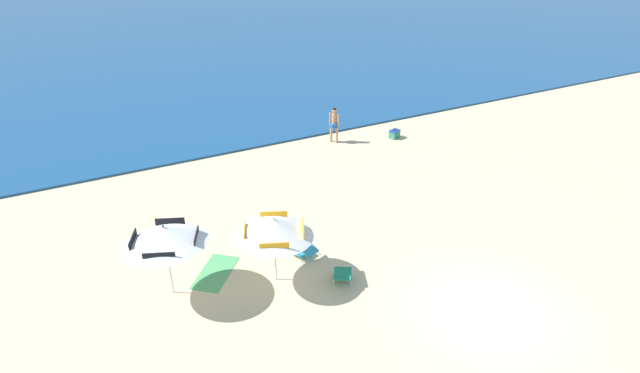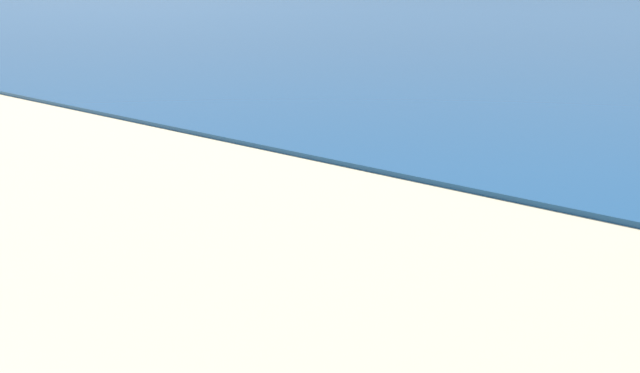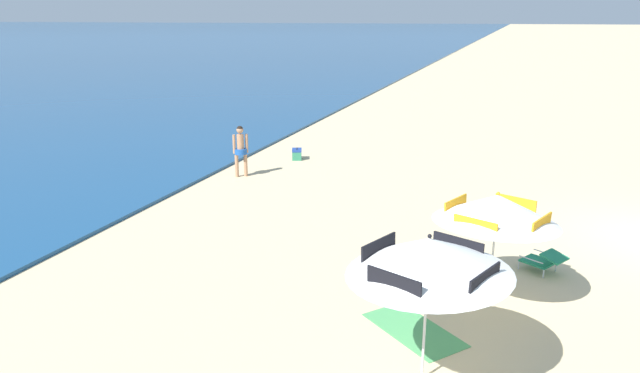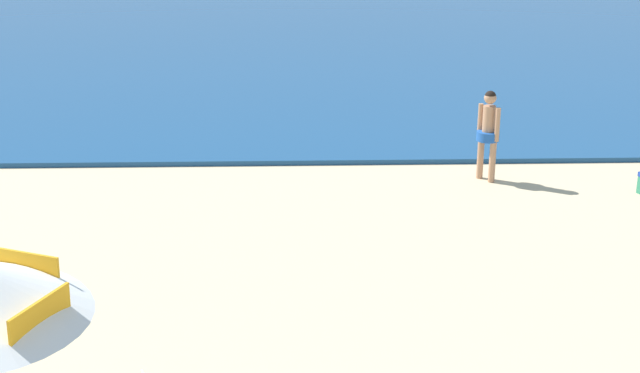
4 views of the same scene
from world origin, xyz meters
name	(u,v)px [view 4 (image 4 of 4)]	position (x,y,z in m)	size (l,w,h in m)	color
person_standing_near_shore	(488,129)	(2.05, 12.29, 0.99)	(0.42, 0.43, 1.71)	tan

